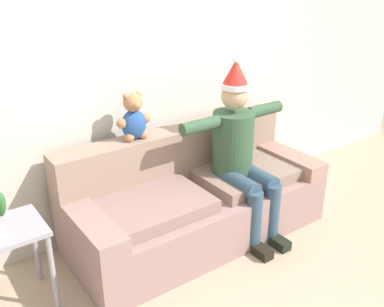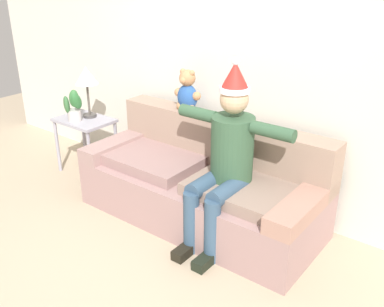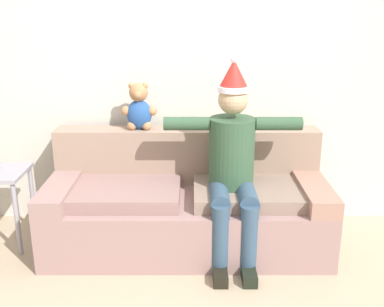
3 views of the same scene
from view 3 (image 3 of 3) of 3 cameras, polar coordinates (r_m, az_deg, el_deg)
name	(u,v)px [view 3 (image 3 of 3)]	position (r m, az deg, el deg)	size (l,w,h in m)	color
back_wall	(189,66)	(3.91, -0.42, 10.78)	(7.00, 0.10, 2.70)	beige
couch	(188,204)	(3.68, -0.46, -6.21)	(2.15, 0.90, 0.87)	gray
person_seated	(234,160)	(3.38, 5.20, -0.78)	(1.02, 0.77, 1.50)	#325338
teddy_bear	(140,108)	(3.74, -6.40, 5.56)	(0.29, 0.17, 0.38)	#264F96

